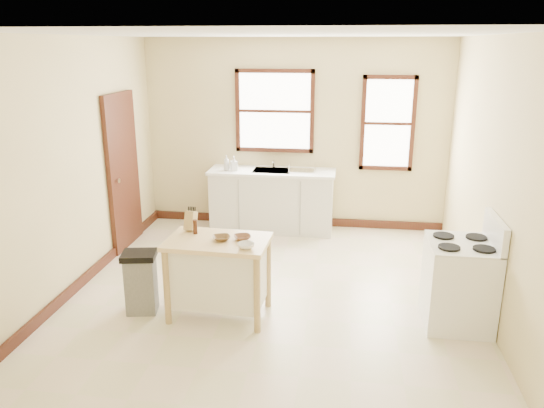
{
  "coord_description": "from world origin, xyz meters",
  "views": [
    {
      "loc": [
        0.75,
        -5.33,
        2.72
      ],
      "look_at": [
        -0.05,
        0.4,
        0.95
      ],
      "focal_mm": 35.0,
      "sensor_mm": 36.0,
      "label": 1
    }
  ],
  "objects": [
    {
      "name": "floor",
      "position": [
        0.0,
        0.0,
        0.0
      ],
      "size": [
        5.0,
        5.0,
        0.0
      ],
      "primitive_type": "plane",
      "color": "beige",
      "rests_on": "ground"
    },
    {
      "name": "ceiling",
      "position": [
        0.0,
        0.0,
        2.8
      ],
      "size": [
        5.0,
        5.0,
        0.0
      ],
      "primitive_type": "plane",
      "rotation": [
        3.14,
        0.0,
        0.0
      ],
      "color": "white",
      "rests_on": "ground"
    },
    {
      "name": "wall_back",
      "position": [
        0.0,
        2.5,
        1.4
      ],
      "size": [
        4.5,
        0.04,
        2.8
      ],
      "primitive_type": "cube",
      "color": "beige",
      "rests_on": "ground"
    },
    {
      "name": "wall_left",
      "position": [
        -2.25,
        0.0,
        1.4
      ],
      "size": [
        0.04,
        5.0,
        2.8
      ],
      "primitive_type": "cube",
      "color": "beige",
      "rests_on": "ground"
    },
    {
      "name": "wall_right",
      "position": [
        2.25,
        0.0,
        1.4
      ],
      "size": [
        0.04,
        5.0,
        2.8
      ],
      "primitive_type": "cube",
      "color": "beige",
      "rests_on": "ground"
    },
    {
      "name": "window_main",
      "position": [
        -0.3,
        2.48,
        1.75
      ],
      "size": [
        1.17,
        0.06,
        1.22
      ],
      "primitive_type": null,
      "color": "#3D1E10",
      "rests_on": "wall_back"
    },
    {
      "name": "window_side",
      "position": [
        1.35,
        2.48,
        1.6
      ],
      "size": [
        0.77,
        0.06,
        1.37
      ],
      "primitive_type": null,
      "color": "#3D1E10",
      "rests_on": "wall_back"
    },
    {
      "name": "door_left",
      "position": [
        -2.21,
        1.3,
        1.05
      ],
      "size": [
        0.06,
        0.9,
        2.1
      ],
      "primitive_type": "cube",
      "color": "#3D1E10",
      "rests_on": "ground"
    },
    {
      "name": "baseboard_back",
      "position": [
        0.0,
        2.47,
        0.06
      ],
      "size": [
        4.5,
        0.04,
        0.12
      ],
      "primitive_type": "cube",
      "color": "#3D1E10",
      "rests_on": "ground"
    },
    {
      "name": "baseboard_left",
      "position": [
        -2.22,
        0.0,
        0.06
      ],
      "size": [
        0.04,
        5.0,
        0.12
      ],
      "primitive_type": "cube",
      "color": "#3D1E10",
      "rests_on": "ground"
    },
    {
      "name": "sink_counter",
      "position": [
        -0.3,
        2.2,
        0.46
      ],
      "size": [
        1.86,
        0.62,
        0.92
      ],
      "primitive_type": null,
      "color": "silver",
      "rests_on": "ground"
    },
    {
      "name": "faucet",
      "position": [
        -0.3,
        2.38,
        1.03
      ],
      "size": [
        0.03,
        0.03,
        0.22
      ],
      "primitive_type": "cylinder",
      "color": "silver",
      "rests_on": "sink_counter"
    },
    {
      "name": "soap_bottle_a",
      "position": [
        -0.96,
        2.1,
        1.03
      ],
      "size": [
        0.11,
        0.11,
        0.22
      ],
      "primitive_type": "imported",
      "rotation": [
        0.0,
        0.0,
        0.38
      ],
      "color": "#B2B2B2",
      "rests_on": "sink_counter"
    },
    {
      "name": "soap_bottle_b",
      "position": [
        -0.85,
        2.1,
        1.02
      ],
      "size": [
        0.12,
        0.12,
        0.21
      ],
      "primitive_type": "imported",
      "rotation": [
        0.0,
        0.0,
        0.37
      ],
      "color": "#B2B2B2",
      "rests_on": "sink_counter"
    },
    {
      "name": "dish_rack",
      "position": [
        0.15,
        2.19,
        0.97
      ],
      "size": [
        0.47,
        0.42,
        0.1
      ],
      "primitive_type": null,
      "rotation": [
        0.0,
        0.0,
        0.43
      ],
      "color": "silver",
      "rests_on": "sink_counter"
    },
    {
      "name": "kitchen_island",
      "position": [
        -0.47,
        -0.5,
        0.42
      ],
      "size": [
        1.05,
        0.7,
        0.83
      ],
      "primitive_type": null,
      "rotation": [
        0.0,
        0.0,
        -0.05
      ],
      "color": "#EBD88A",
      "rests_on": "ground"
    },
    {
      "name": "knife_block",
      "position": [
        -0.81,
        -0.27,
        0.93
      ],
      "size": [
        0.12,
        0.12,
        0.2
      ],
      "primitive_type": null,
      "rotation": [
        0.0,
        0.0,
        -0.23
      ],
      "color": "tan",
      "rests_on": "kitchen_island"
    },
    {
      "name": "pepper_grinder",
      "position": [
        -0.74,
        -0.36,
        0.91
      ],
      "size": [
        0.05,
        0.05,
        0.15
      ],
      "primitive_type": "cylinder",
      "rotation": [
        0.0,
        0.0,
        0.25
      ],
      "color": "#401F11",
      "rests_on": "kitchen_island"
    },
    {
      "name": "bowl_a",
      "position": [
        -0.43,
        -0.51,
        0.85
      ],
      "size": [
        0.22,
        0.22,
        0.04
      ],
      "primitive_type": "imported",
      "rotation": [
        0.0,
        0.0,
        0.32
      ],
      "color": "brown",
      "rests_on": "kitchen_island"
    },
    {
      "name": "bowl_b",
      "position": [
        -0.23,
        -0.46,
        0.85
      ],
      "size": [
        0.22,
        0.22,
        0.04
      ],
      "primitive_type": "imported",
      "rotation": [
        0.0,
        0.0,
        0.36
      ],
      "color": "brown",
      "rests_on": "kitchen_island"
    },
    {
      "name": "bowl_c",
      "position": [
        -0.15,
        -0.68,
        0.86
      ],
      "size": [
        0.2,
        0.2,
        0.05
      ],
      "primitive_type": "imported",
      "rotation": [
        0.0,
        0.0,
        -0.29
      ],
      "color": "white",
      "rests_on": "kitchen_island"
    },
    {
      "name": "trash_bin",
      "position": [
        -1.29,
        -0.54,
        0.33
      ],
      "size": [
        0.39,
        0.35,
        0.66
      ],
      "primitive_type": null,
      "rotation": [
        0.0,
        0.0,
        0.18
      ],
      "color": "gray",
      "rests_on": "ground"
    },
    {
      "name": "gas_stove",
      "position": [
        1.92,
        -0.33,
        0.56
      ],
      "size": [
        0.69,
        0.7,
        1.13
      ],
      "primitive_type": null,
      "color": "white",
      "rests_on": "ground"
    }
  ]
}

